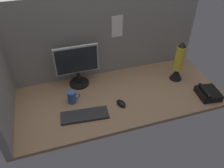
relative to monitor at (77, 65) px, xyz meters
The scene contains 8 objects.
ground_plane 44.08cm from the monitor, 41.45° to the right, with size 180.00×80.00×3.00cm, color #8C6B4C.
cubicle_wall_back 35.58cm from the monitor, 23.54° to the left, with size 180.00×5.50×76.76cm.
monitor is the anchor object (origin of this frame).
keyboard 47.05cm from the monitor, 95.39° to the right, with size 37.00×13.00×2.00cm, color #262628.
mouse 51.28cm from the monitor, 54.65° to the right, with size 5.60×9.60×3.40cm, color black.
mug_ceramic_blue 29.67cm from the monitor, 113.74° to the right, with size 10.59×6.93×10.70cm.
lava_lamp 91.44cm from the monitor, 12.61° to the right, with size 11.78×11.78×38.56cm.
desk_phone 115.58cm from the monitor, 26.45° to the right, with size 19.26×20.99×8.80cm.
Camera 1 is at (-49.69, -142.31, 130.16)cm, focal length 36.48 mm.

